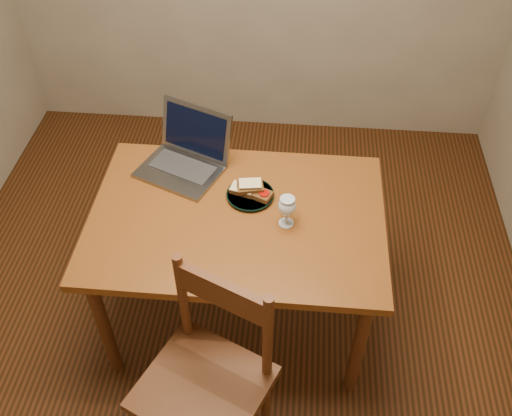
# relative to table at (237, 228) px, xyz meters

# --- Properties ---
(floor) EXTENTS (3.20, 3.20, 0.02)m
(floor) POSITION_rel_table_xyz_m (-0.06, 0.08, -0.66)
(floor) COLOR black
(floor) RESTS_ON ground
(table) EXTENTS (1.30, 0.90, 0.74)m
(table) POSITION_rel_table_xyz_m (0.00, 0.00, 0.00)
(table) COLOR #552E0E
(table) RESTS_ON floor
(chair) EXTENTS (0.60, 0.59, 0.49)m
(chair) POSITION_rel_table_xyz_m (-0.05, -0.66, -0.12)
(chair) COLOR #3D210C
(chair) RESTS_ON floor
(plate) EXTENTS (0.22, 0.22, 0.02)m
(plate) POSITION_rel_table_xyz_m (0.05, 0.12, 0.09)
(plate) COLOR black
(plate) RESTS_ON table
(sandwich_cheese) EXTENTS (0.12, 0.09, 0.03)m
(sandwich_cheese) POSITION_rel_table_xyz_m (0.01, 0.13, 0.12)
(sandwich_cheese) COLOR #381E0C
(sandwich_cheese) RESTS_ON plate
(sandwich_tomato) EXTENTS (0.13, 0.11, 0.04)m
(sandwich_tomato) POSITION_rel_table_xyz_m (0.09, 0.11, 0.12)
(sandwich_tomato) COLOR #381E0C
(sandwich_tomato) RESTS_ON plate
(sandwich_top) EXTENTS (0.13, 0.09, 0.04)m
(sandwich_top) POSITION_rel_table_xyz_m (0.05, 0.13, 0.15)
(sandwich_top) COLOR #381E0C
(sandwich_top) RESTS_ON plate
(milk_glass) EXTENTS (0.08, 0.08, 0.15)m
(milk_glass) POSITION_rel_table_xyz_m (0.22, -0.03, 0.16)
(milk_glass) COLOR white
(milk_glass) RESTS_ON table
(laptop) EXTENTS (0.47, 0.46, 0.27)m
(laptop) POSITION_rel_table_xyz_m (-0.27, 0.32, 0.16)
(laptop) COLOR slate
(laptop) RESTS_ON table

